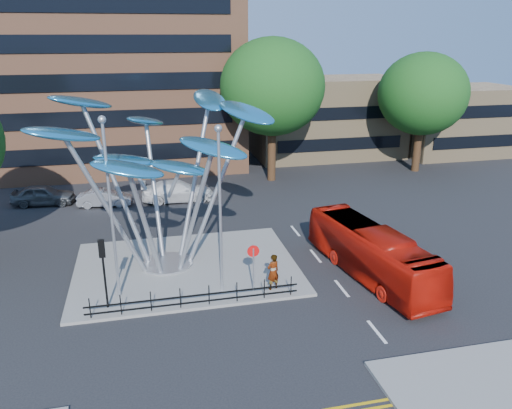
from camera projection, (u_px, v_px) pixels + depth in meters
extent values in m
plane|color=black|center=(222.00, 325.00, 22.18)|extent=(120.00, 120.00, 0.00)
cube|color=slate|center=(187.00, 268.00, 27.47)|extent=(12.00, 9.00, 0.15)
cube|color=#975F41|center=(97.00, 2.00, 45.50)|extent=(25.00, 15.00, 30.00)
cube|color=tan|center=(327.00, 117.00, 51.90)|extent=(15.00, 8.00, 8.00)
cube|color=tan|center=(457.00, 120.00, 53.17)|extent=(12.00, 8.00, 7.00)
cylinder|color=black|center=(272.00, 148.00, 43.21)|extent=(0.70, 0.70, 5.72)
ellipsoid|color=#144313|center=(272.00, 87.00, 41.51)|extent=(8.80, 8.80, 8.10)
cylinder|color=black|center=(418.00, 144.00, 46.27)|extent=(0.70, 0.70, 5.06)
ellipsoid|color=#144313|center=(423.00, 94.00, 44.77)|extent=(8.00, 8.00, 7.36)
cylinder|color=#9EA0A5|center=(168.00, 263.00, 27.68)|extent=(2.80, 2.80, 0.12)
cylinder|color=#9EA0A5|center=(140.00, 203.00, 25.62)|extent=(0.24, 0.24, 7.80)
ellipsoid|color=#2D8FC4|center=(62.00, 134.00, 22.75)|extent=(3.92, 2.95, 1.39)
cylinder|color=#9EA0A5|center=(157.00, 217.00, 25.65)|extent=(0.24, 0.24, 6.40)
ellipsoid|color=#2D8FC4|center=(128.00, 169.00, 22.32)|extent=(3.47, 1.78, 1.31)
cylinder|color=#9EA0A5|center=(176.00, 209.00, 25.94)|extent=(0.24, 0.24, 7.00)
ellipsoid|color=#2D8FC4|center=(213.00, 148.00, 23.71)|extent=(3.81, 3.11, 1.36)
cylinder|color=#9EA0A5|center=(186.00, 193.00, 26.61)|extent=(0.24, 0.24, 8.20)
ellipsoid|color=#2D8FC4|center=(246.00, 112.00, 26.36)|extent=(3.52, 4.06, 1.44)
cylinder|color=#9EA0A5|center=(177.00, 185.00, 27.29)|extent=(0.24, 0.24, 8.60)
ellipsoid|color=#2D8FC4|center=(209.00, 100.00, 28.20)|extent=(2.21, 3.79, 1.39)
cylinder|color=#9EA0A5|center=(159.00, 196.00, 27.37)|extent=(0.24, 0.24, 7.40)
ellipsoid|color=#2D8FC4|center=(146.00, 121.00, 28.47)|extent=(3.02, 3.71, 1.34)
cylinder|color=#9EA0A5|center=(143.00, 188.00, 26.42)|extent=(0.24, 0.24, 8.80)
ellipsoid|color=#2D8FC4|center=(81.00, 102.00, 25.68)|extent=(3.88, 3.60, 1.42)
ellipsoid|color=#2D8FC4|center=(125.00, 160.00, 25.54)|extent=(3.40, 1.96, 1.13)
ellipsoid|color=#2D8FC4|center=(179.00, 168.00, 25.69)|extent=(3.39, 2.16, 1.11)
cylinder|color=#9EA0A5|center=(111.00, 214.00, 23.02)|extent=(0.14, 0.14, 8.50)
sphere|color=#9EA0A5|center=(102.00, 120.00, 21.59)|extent=(0.36, 0.36, 0.36)
cylinder|color=#9EA0A5|center=(220.00, 215.00, 23.69)|extent=(0.14, 0.14, 8.00)
sphere|color=#9EA0A5|center=(218.00, 128.00, 22.35)|extent=(0.36, 0.36, 0.36)
cylinder|color=black|center=(105.00, 276.00, 22.85)|extent=(0.10, 0.10, 3.20)
cube|color=black|center=(102.00, 249.00, 22.40)|extent=(0.28, 0.18, 0.85)
sphere|color=#FF0C0C|center=(101.00, 243.00, 22.31)|extent=(0.18, 0.18, 0.18)
cylinder|color=#9EA0A5|center=(253.00, 270.00, 24.48)|extent=(0.08, 0.08, 2.30)
cylinder|color=red|center=(253.00, 251.00, 24.18)|extent=(0.60, 0.04, 0.60)
cube|color=white|center=(253.00, 251.00, 24.20)|extent=(0.42, 0.03, 0.10)
cylinder|color=black|center=(90.00, 308.00, 22.33)|extent=(0.05, 0.05, 1.00)
cylinder|color=black|center=(121.00, 305.00, 22.61)|extent=(0.05, 0.05, 1.00)
cylinder|color=black|center=(151.00, 301.00, 22.90)|extent=(0.05, 0.05, 1.00)
cylinder|color=black|center=(180.00, 298.00, 23.18)|extent=(0.05, 0.05, 1.00)
cylinder|color=black|center=(209.00, 295.00, 23.46)|extent=(0.05, 0.05, 1.00)
cylinder|color=black|center=(237.00, 292.00, 23.75)|extent=(0.05, 0.05, 1.00)
cylinder|color=black|center=(264.00, 289.00, 24.03)|extent=(0.05, 0.05, 1.00)
cylinder|color=black|center=(291.00, 286.00, 24.31)|extent=(0.05, 0.05, 1.00)
cube|color=black|center=(195.00, 296.00, 23.30)|extent=(10.00, 0.06, 0.06)
cube|color=black|center=(195.00, 302.00, 23.42)|extent=(10.00, 0.06, 0.06)
imported|color=#B61308|center=(371.00, 252.00, 26.33)|extent=(3.80, 9.99, 2.72)
imported|color=gray|center=(273.00, 272.00, 24.76)|extent=(0.80, 0.66, 1.88)
imported|color=#464A4E|center=(43.00, 195.00, 37.54)|extent=(4.69, 2.24, 1.55)
imported|color=#9A9CA1|center=(104.00, 198.00, 37.29)|extent=(3.98, 1.62, 1.28)
imported|color=silver|center=(178.00, 191.00, 38.40)|extent=(5.49, 2.24, 1.59)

